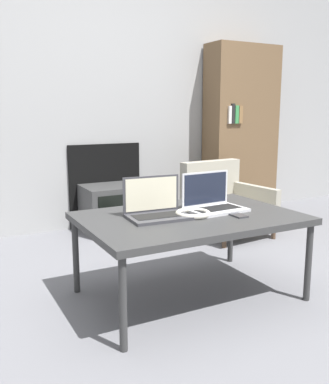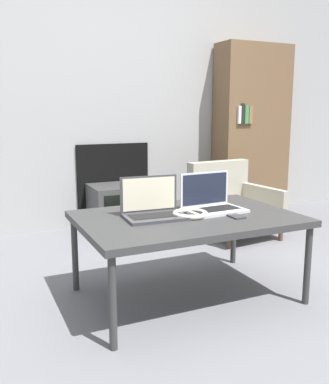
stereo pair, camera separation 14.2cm
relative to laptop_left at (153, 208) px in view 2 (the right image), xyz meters
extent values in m
plane|color=slate|center=(0.18, -0.34, -0.52)|extent=(14.00, 14.00, 0.00)
cube|color=#999999|center=(0.18, 1.68, 0.78)|extent=(7.00, 0.06, 2.60)
cube|color=black|center=(0.31, 1.64, -0.15)|extent=(0.67, 0.03, 0.75)
cube|color=#333333|center=(0.18, -0.05, -0.06)|extent=(1.18, 0.79, 0.04)
cylinder|color=#333333|center=(-0.37, -0.41, -0.30)|extent=(0.04, 0.04, 0.44)
cylinder|color=#333333|center=(0.73, -0.41, -0.30)|extent=(0.04, 0.04, 0.44)
cylinder|color=#333333|center=(-0.37, 0.30, -0.30)|extent=(0.04, 0.04, 0.44)
cylinder|color=#333333|center=(0.73, 0.30, -0.30)|extent=(0.04, 0.04, 0.44)
cube|color=#38383D|center=(0.00, -0.04, -0.04)|extent=(0.34, 0.25, 0.02)
cube|color=black|center=(0.00, -0.04, -0.03)|extent=(0.29, 0.14, 0.00)
cube|color=#38383D|center=(0.00, 0.07, 0.07)|extent=(0.33, 0.03, 0.20)
cube|color=beige|center=(0.00, 0.07, 0.07)|extent=(0.30, 0.02, 0.18)
cube|color=silver|center=(0.37, -0.04, -0.04)|extent=(0.34, 0.24, 0.02)
cube|color=black|center=(0.37, -0.04, -0.03)|extent=(0.29, 0.14, 0.00)
cube|color=silver|center=(0.36, 0.07, 0.07)|extent=(0.33, 0.03, 0.20)
cube|color=black|center=(0.36, 0.07, 0.07)|extent=(0.30, 0.02, 0.18)
torus|color=beige|center=(0.19, -0.08, -0.03)|extent=(0.19, 0.19, 0.03)
cube|color=#333338|center=(0.40, -0.18, -0.04)|extent=(0.06, 0.14, 0.01)
cube|color=#383838|center=(0.31, 1.42, -0.32)|extent=(0.54, 0.42, 0.40)
cube|color=black|center=(0.31, 1.21, -0.32)|extent=(0.44, 0.01, 0.32)
cube|color=gray|center=(1.12, 0.84, -0.36)|extent=(0.66, 0.69, 0.08)
cube|color=gray|center=(1.10, 1.10, -0.12)|extent=(0.60, 0.16, 0.41)
cube|color=gray|center=(0.86, 0.81, -0.22)|extent=(0.12, 0.57, 0.20)
cube|color=gray|center=(1.39, 0.87, -0.22)|extent=(0.12, 0.57, 0.20)
cylinder|color=#4C3828|center=(0.87, 0.57, -0.46)|extent=(0.04, 0.04, 0.12)
cylinder|color=#4C3828|center=(1.37, 0.57, -0.46)|extent=(0.04, 0.04, 0.12)
cylinder|color=#4C3828|center=(0.87, 1.10, -0.46)|extent=(0.04, 0.04, 0.12)
cylinder|color=#4C3828|center=(1.37, 1.10, -0.46)|extent=(0.04, 0.04, 0.12)
cube|color=brown|center=(1.71, 1.48, 0.32)|extent=(0.74, 0.30, 1.68)
cube|color=silver|center=(1.45, 1.32, 0.48)|extent=(0.03, 0.02, 0.16)
cube|color=black|center=(1.48, 1.32, 0.49)|extent=(0.03, 0.02, 0.19)
cube|color=#337F42|center=(1.52, 1.32, 0.48)|extent=(0.04, 0.02, 0.17)
cube|color=brown|center=(1.57, 1.32, 0.48)|extent=(0.04, 0.02, 0.17)
camera|label=1|loc=(-1.01, -2.01, 0.52)|focal=40.00mm
camera|label=2|loc=(-0.89, -2.07, 0.52)|focal=40.00mm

